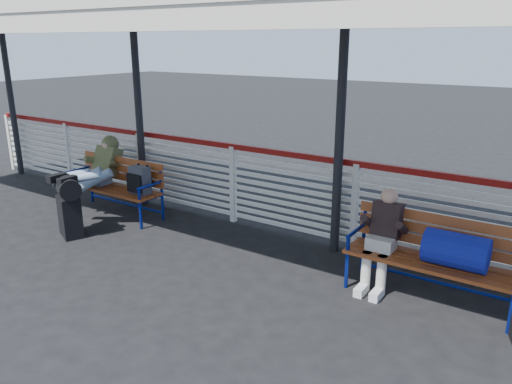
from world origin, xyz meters
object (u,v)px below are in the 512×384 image
Objects in this scene: traveler_man at (90,174)px; luggage_stack at (68,204)px; bench_right at (446,251)px; companion_person at (382,238)px; bench_left at (122,181)px.

luggage_stack is at bearing -63.30° from traveler_man.
traveler_man is at bearing -176.83° from bench_right.
companion_person is (4.28, 0.98, 0.11)m from luggage_stack.
companion_person reaches higher than bench_left.
companion_person is at bearing -0.74° from bench_left.
bench_left is 1.57× the size of companion_person.
traveler_man is (-0.32, -0.35, 0.15)m from bench_left.
companion_person is (-0.69, -0.00, -0.01)m from bench_right.
luggage_stack is at bearing -168.84° from bench_right.
companion_person is at bearing -179.95° from bench_right.
luggage_stack is 5.07m from bench_right.
bench_left is at bearing 115.86° from luggage_stack.
traveler_man reaches higher than bench_right.
bench_left is 5.00m from bench_right.
traveler_man reaches higher than bench_left.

